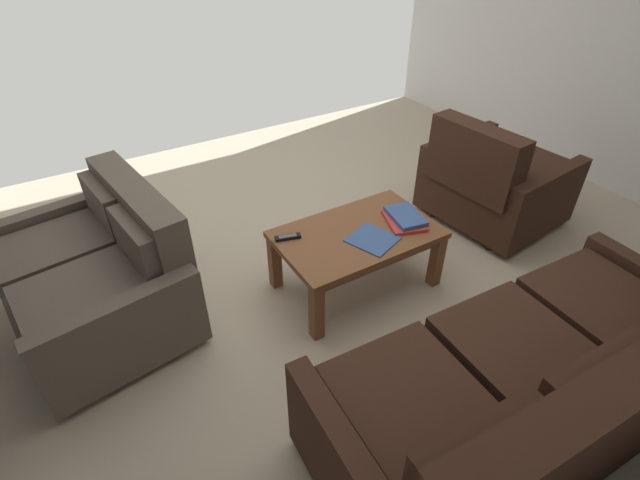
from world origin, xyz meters
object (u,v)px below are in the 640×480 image
armchair_side (493,180)px  book_stack (405,218)px  sofa_main (536,389)px  coffee_table (357,241)px  tv_remote (288,237)px  loose_magazine (373,239)px  loveseat_near (101,272)px

armchair_side → book_stack: (1.03, 0.17, 0.10)m
sofa_main → book_stack: (-0.27, -1.26, 0.10)m
coffee_table → tv_remote: (0.41, -0.17, 0.08)m
loose_magazine → armchair_side: bearing=169.3°
loveseat_near → loose_magazine: 1.64m
book_stack → tv_remote: size_ratio=2.01×
armchair_side → book_stack: size_ratio=2.99×
sofa_main → tv_remote: sofa_main is taller
loveseat_near → tv_remote: size_ratio=8.06×
loveseat_near → armchair_side: (-2.81, 0.44, 0.02)m
loveseat_near → armchair_side: armchair_side is taller
book_stack → loose_magazine: book_stack is taller
tv_remote → loose_magazine: 0.52m
coffee_table → loose_magazine: bearing=106.2°
armchair_side → tv_remote: 1.77m
loveseat_near → coffee_table: bearing=159.4°
loveseat_near → tv_remote: (-1.05, 0.38, 0.10)m
sofa_main → coffee_table: bearing=-87.6°
armchair_side → loose_magazine: (1.32, 0.22, 0.08)m
book_stack → sofa_main: bearing=77.8°
book_stack → tv_remote: book_stack is taller
sofa_main → book_stack: bearing=-102.2°
sofa_main → loveseat_near: size_ratio=1.52×
sofa_main → book_stack: 1.30m
loveseat_near → book_stack: loveseat_near is taller
loveseat_near → loose_magazine: loveseat_near is taller
book_stack → tv_remote: bearing=-17.2°
loveseat_near → loose_magazine: size_ratio=5.01×
coffee_table → book_stack: size_ratio=3.03×
coffee_table → loose_magazine: (-0.03, 0.11, 0.07)m
tv_remote → loose_magazine: tv_remote is taller
loose_magazine → loveseat_near: bearing=-44.4°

